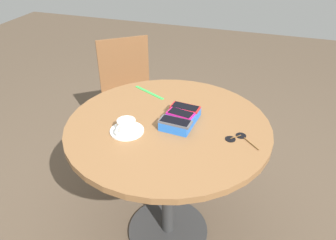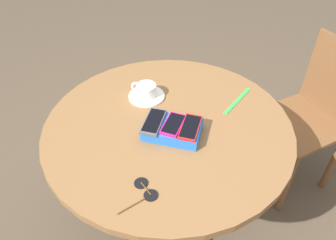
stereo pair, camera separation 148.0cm
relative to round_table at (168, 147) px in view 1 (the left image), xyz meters
The scene contains 11 objects.
ground_plane 0.61m from the round_table, ahead, with size 8.00×8.00×0.00m, color brown.
round_table is the anchor object (origin of this frame).
phone_box 0.17m from the round_table, 116.76° to the left, with size 0.22×0.15×0.04m.
phone_red 0.22m from the round_table, 148.37° to the left, with size 0.08×0.14×0.01m.
phone_magenta 0.20m from the round_table, 118.83° to the left, with size 0.08×0.13×0.01m.
phone_gray 0.20m from the round_table, 47.46° to the left, with size 0.07×0.15×0.01m.
saucer 0.24m from the round_table, 52.22° to the right, with size 0.15×0.15×0.01m, color white.
coffee_cup 0.26m from the round_table, 51.70° to the right, with size 0.11×0.08×0.05m.
lanyard_strap 0.36m from the round_table, 143.32° to the right, with size 0.22×0.02×0.00m, color green.
sunglasses 0.35m from the round_table, 86.97° to the left, with size 0.11×0.15×0.01m.
chair_near_window 0.86m from the round_table, 142.61° to the right, with size 0.54×0.54×0.86m.
Camera 1 is at (1.22, 0.40, 1.59)m, focal length 35.00 mm.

